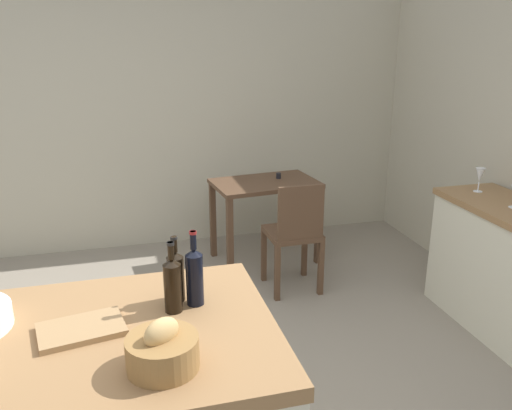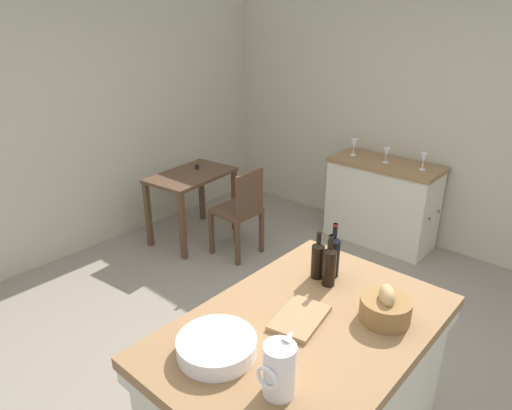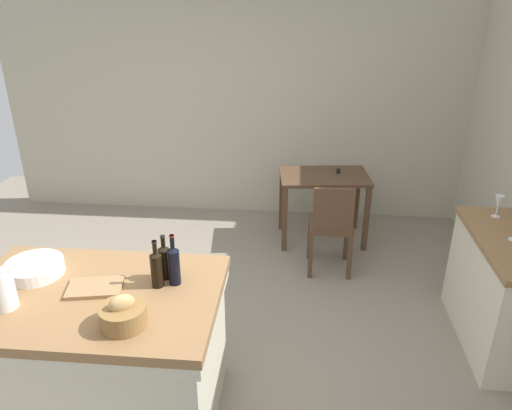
# 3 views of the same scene
# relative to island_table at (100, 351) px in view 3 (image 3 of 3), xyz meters

# --- Properties ---
(ground_plane) EXTENTS (6.76, 6.76, 0.00)m
(ground_plane) POSITION_rel_island_table_xyz_m (0.46, 0.61, -0.49)
(ground_plane) COLOR gray
(wall_back) EXTENTS (5.32, 0.12, 2.60)m
(wall_back) POSITION_rel_island_table_xyz_m (0.46, 3.21, 0.81)
(wall_back) COLOR #B2AA93
(wall_back) RESTS_ON ground
(island_table) EXTENTS (1.49, 0.99, 0.92)m
(island_table) POSITION_rel_island_table_xyz_m (0.00, 0.00, 0.00)
(island_table) COLOR olive
(island_table) RESTS_ON ground
(side_cabinet) EXTENTS (0.52, 1.13, 0.89)m
(side_cabinet) POSITION_rel_island_table_xyz_m (2.72, 0.94, -0.05)
(side_cabinet) COLOR olive
(side_cabinet) RESTS_ON ground
(writing_desk) EXTENTS (0.95, 0.65, 0.79)m
(writing_desk) POSITION_rel_island_table_xyz_m (1.44, 2.50, 0.13)
(writing_desk) COLOR #513826
(writing_desk) RESTS_ON ground
(wooden_chair) EXTENTS (0.41, 0.41, 0.91)m
(wooden_chair) POSITION_rel_island_table_xyz_m (1.49, 1.84, 0.01)
(wooden_chair) COLOR #513826
(wooden_chair) RESTS_ON ground
(pitcher) EXTENTS (0.17, 0.13, 0.27)m
(pitcher) POSITION_rel_island_table_xyz_m (-0.41, -0.17, 0.54)
(pitcher) COLOR white
(pitcher) RESTS_ON island_table
(wash_bowl) EXTENTS (0.35, 0.35, 0.08)m
(wash_bowl) POSITION_rel_island_table_xyz_m (-0.42, 0.17, 0.46)
(wash_bowl) COLOR white
(wash_bowl) RESTS_ON island_table
(bread_basket) EXTENTS (0.25, 0.25, 0.18)m
(bread_basket) POSITION_rel_island_table_xyz_m (0.29, -0.26, 0.49)
(bread_basket) COLOR olive
(bread_basket) RESTS_ON island_table
(cutting_board) EXTENTS (0.35, 0.26, 0.02)m
(cutting_board) POSITION_rel_island_table_xyz_m (0.01, 0.04, 0.44)
(cutting_board) COLOR #99754C
(cutting_board) RESTS_ON island_table
(wine_bottle_dark) EXTENTS (0.07, 0.07, 0.32)m
(wine_bottle_dark) POSITION_rel_island_table_xyz_m (0.46, 0.15, 0.55)
(wine_bottle_dark) COLOR black
(wine_bottle_dark) RESTS_ON island_table
(wine_bottle_amber) EXTENTS (0.07, 0.07, 0.29)m
(wine_bottle_amber) POSITION_rel_island_table_xyz_m (0.39, 0.20, 0.54)
(wine_bottle_amber) COLOR black
(wine_bottle_amber) RESTS_ON island_table
(wine_bottle_green) EXTENTS (0.07, 0.07, 0.30)m
(wine_bottle_green) POSITION_rel_island_table_xyz_m (0.37, 0.11, 0.54)
(wine_bottle_green) COLOR black
(wine_bottle_green) RESTS_ON island_table
(wine_glass_middle) EXTENTS (0.07, 0.07, 0.18)m
(wine_glass_middle) POSITION_rel_island_table_xyz_m (2.71, 1.32, 0.51)
(wine_glass_middle) COLOR white
(wine_glass_middle) RESTS_ON side_cabinet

